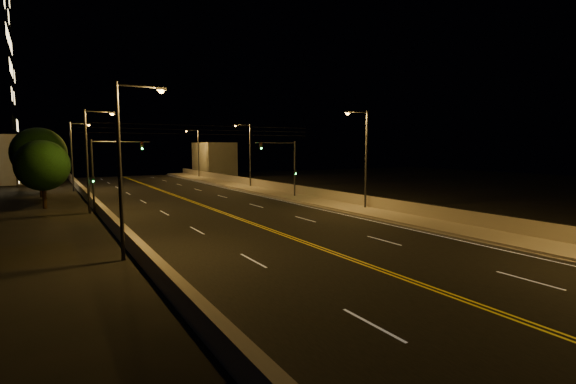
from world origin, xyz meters
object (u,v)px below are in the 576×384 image
streetlight_1 (364,154)px  streetlight_4 (125,159)px  traffic_signal_left (104,167)px  tree_2 (42,159)px  traffic_signal_right (287,163)px  streetlight_5 (90,154)px  streetlight_6 (74,152)px  streetlight_2 (248,151)px  tree_0 (42,166)px  tree_1 (39,153)px  streetlight_3 (197,150)px

streetlight_1 → streetlight_4: bearing=-162.8°
traffic_signal_left → tree_2: bearing=102.7°
streetlight_1 → traffic_signal_left: streetlight_1 is taller
traffic_signal_right → traffic_signal_left: same height
streetlight_5 → streetlight_6: bearing=90.0°
streetlight_4 → tree_2: 39.07m
streetlight_2 → streetlight_6: (-21.44, 7.93, 0.00)m
streetlight_4 → streetlight_5: (0.00, 17.70, 0.00)m
tree_0 → tree_1: size_ratio=0.80×
streetlight_4 → tree_1: size_ratio=1.12×
streetlight_4 → tree_2: size_ratio=1.32×
streetlight_4 → tree_2: streetlight_4 is taller
streetlight_4 → streetlight_5: 17.70m
streetlight_2 → streetlight_6: size_ratio=1.00×
traffic_signal_left → tree_2: size_ratio=0.95×
streetlight_3 → traffic_signal_left: streetlight_3 is taller
streetlight_2 → traffic_signal_right: (-1.48, -13.41, -1.17)m
streetlight_1 → tree_0: bearing=146.8°
streetlight_6 → tree_2: 3.81m
streetlight_3 → streetlight_6: size_ratio=1.00×
tree_2 → traffic_signal_right: bearing=-41.8°
streetlight_4 → tree_2: bearing=95.4°
traffic_signal_right → tree_0: bearing=167.4°
streetlight_3 → streetlight_5: (-21.44, -36.10, 0.00)m
streetlight_2 → traffic_signal_left: bearing=-146.6°
streetlight_1 → streetlight_2: same height
streetlight_1 → streetlight_5: bearing=152.7°
streetlight_1 → streetlight_2: bearing=90.0°
streetlight_6 → tree_2: (-3.69, -0.23, -0.91)m
streetlight_2 → streetlight_3: size_ratio=1.00×
streetlight_2 → tree_0: size_ratio=1.40×
streetlight_2 → tree_1: streetlight_2 is taller
traffic_signal_right → streetlight_5: bearing=-179.8°
streetlight_3 → traffic_signal_right: streetlight_3 is taller
streetlight_1 → traffic_signal_right: 11.29m
tree_1 → streetlight_1: bearing=-46.9°
streetlight_2 → streetlight_6: same height
streetlight_4 → tree_0: 23.38m
streetlight_1 → streetlight_3: size_ratio=1.00×
streetlight_5 → traffic_signal_left: 1.59m
streetlight_1 → traffic_signal_left: bearing=151.3°
streetlight_1 → tree_2: streetlight_1 is taller
streetlight_5 → streetlight_6: (0.00, 21.41, 0.00)m
streetlight_1 → streetlight_4: 22.44m
tree_0 → streetlight_2: bearing=17.9°
streetlight_4 → tree_1: (-3.91, 33.77, -0.15)m
streetlight_2 → tree_2: 26.29m
streetlight_6 → tree_0: 16.50m
streetlight_6 → traffic_signal_right: 29.24m
streetlight_3 → tree_0: 39.69m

